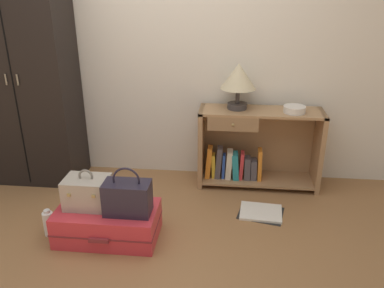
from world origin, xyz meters
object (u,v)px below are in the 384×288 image
object	(u,v)px
suitcase_large	(108,223)
handbag	(127,197)
bowl	(294,109)
train_case	(88,192)
bottle	(49,223)
wardrobe	(26,74)
bookshelf	(253,149)
table_lamp	(238,78)
open_book_on_floor	(261,212)

from	to	relation	value
suitcase_large	handbag	world-z (taller)	handbag
bowl	suitcase_large	xyz separation A→B (m)	(-1.39, -0.91, -0.63)
train_case	bottle	xyz separation A→B (m)	(-0.30, -0.05, -0.25)
handbag	bowl	bearing A→B (deg)	37.46
train_case	bottle	size ratio (longest dim) A/B	1.50
wardrobe	bowl	xyz separation A→B (m)	(2.33, 0.01, -0.26)
bookshelf	bottle	bearing A→B (deg)	-147.13
table_lamp	train_case	world-z (taller)	table_lamp
open_book_on_floor	bottle	bearing A→B (deg)	-163.94
bowl	table_lamp	bearing A→B (deg)	172.72
bowl	train_case	bearing A→B (deg)	-150.24
table_lamp	bowl	xyz separation A→B (m)	(0.48, -0.06, -0.24)
bookshelf	train_case	size ratio (longest dim) A/B	3.40
wardrobe	bowl	size ratio (longest dim) A/B	10.82
suitcase_large	bottle	xyz separation A→B (m)	(-0.44, -0.02, -0.02)
bowl	bottle	size ratio (longest dim) A/B	0.88
bookshelf	handbag	world-z (taller)	bookshelf
bowl	bottle	distance (m)	2.16
bowl	open_book_on_floor	xyz separation A→B (m)	(-0.26, -0.47, -0.74)
table_lamp	handbag	xyz separation A→B (m)	(-0.74, -1.00, -0.63)
bookshelf	bowl	bearing A→B (deg)	-8.81
table_lamp	open_book_on_floor	size ratio (longest dim) A/B	0.98
handbag	bottle	xyz separation A→B (m)	(-0.61, 0.01, -0.26)
wardrobe	bottle	distance (m)	1.38
suitcase_large	bottle	size ratio (longest dim) A/B	3.47
bowl	bottle	xyz separation A→B (m)	(-1.84, -0.93, -0.65)
train_case	suitcase_large	bearing A→B (deg)	-12.08
bookshelf	bottle	size ratio (longest dim) A/B	5.10
table_lamp	bottle	xyz separation A→B (m)	(-1.35, -0.99, -0.89)
open_book_on_floor	suitcase_large	bearing A→B (deg)	-159.05
wardrobe	bottle	xyz separation A→B (m)	(0.50, -0.91, -0.90)
bottle	wardrobe	bearing A→B (deg)	118.49
wardrobe	handbag	bearing A→B (deg)	-39.85
suitcase_large	train_case	distance (m)	0.27
wardrobe	suitcase_large	size ratio (longest dim) A/B	2.74
train_case	bottle	world-z (taller)	train_case
bowl	suitcase_large	world-z (taller)	bowl
suitcase_large	open_book_on_floor	xyz separation A→B (m)	(1.13, 0.43, -0.11)
table_lamp	handbag	size ratio (longest dim) A/B	1.13
table_lamp	train_case	bearing A→B (deg)	-138.23
bowl	handbag	distance (m)	1.59
bookshelf	bowl	distance (m)	0.52
bottle	suitcase_large	bearing A→B (deg)	2.63
handbag	bookshelf	bearing A→B (deg)	47.70
bottle	open_book_on_floor	xyz separation A→B (m)	(1.58, 0.45, -0.09)
wardrobe	open_book_on_floor	world-z (taller)	wardrobe
train_case	table_lamp	bearing A→B (deg)	41.77
bookshelf	train_case	distance (m)	1.52
suitcase_large	train_case	world-z (taller)	train_case
wardrobe	table_lamp	world-z (taller)	wardrobe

